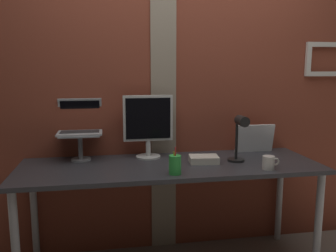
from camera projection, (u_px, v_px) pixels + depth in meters
The scene contains 10 objects.
brick_wall_back at pixel (176, 88), 2.75m from camera, with size 3.71×0.16×2.54m.
desk at pixel (170, 174), 2.44m from camera, with size 2.06×0.67×0.77m.
monitor at pixel (148, 122), 2.57m from camera, with size 0.36×0.18×0.46m.
laptop_stand at pixel (80, 142), 2.51m from camera, with size 0.28×0.22×0.19m.
laptop at pixel (80, 123), 2.56m from camera, with size 0.31×0.28×0.24m.
whiteboard_panel at pixel (255, 138), 2.76m from camera, with size 0.31×0.02×0.22m, color white.
desk_lamp at pixel (240, 134), 2.42m from camera, with size 0.12×0.20×0.34m.
pen_cup at pixel (175, 165), 2.19m from camera, with size 0.08×0.08×0.17m.
coffee_mug at pixel (269, 163), 2.30m from camera, with size 0.12×0.08×0.09m.
paper_clutter_stack at pixel (204, 159), 2.46m from camera, with size 0.20×0.14×0.05m, color silver.
Camera 1 is at (-0.53, -2.21, 1.42)m, focal length 37.73 mm.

